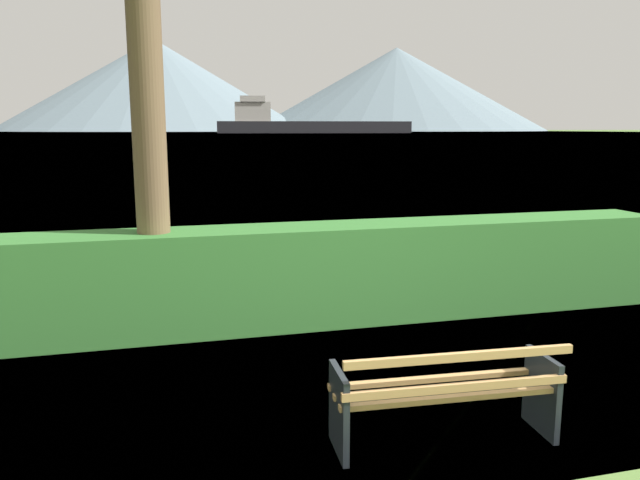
% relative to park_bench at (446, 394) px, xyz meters
% --- Properties ---
extents(ground_plane, '(1400.00, 1400.00, 0.00)m').
position_rel_park_bench_xyz_m(ground_plane, '(0.00, 0.06, -0.43)').
color(ground_plane, '#567A38').
extents(water_surface, '(620.00, 620.00, 0.00)m').
position_rel_park_bench_xyz_m(water_surface, '(0.00, 309.27, -0.43)').
color(water_surface, '#6B8EA3').
rests_on(water_surface, ground_plane).
extents(park_bench, '(1.85, 0.68, 0.87)m').
position_rel_park_bench_xyz_m(park_bench, '(0.00, 0.00, 0.00)').
color(park_bench, tan).
rests_on(park_bench, ground_plane).
extents(hedge_row, '(9.42, 0.86, 1.28)m').
position_rel_park_bench_xyz_m(hedge_row, '(0.00, 3.38, 0.21)').
color(hedge_row, '#387A33').
rests_on(hedge_row, ground_plane).
extents(cargo_ship_large, '(96.57, 26.41, 17.74)m').
position_rel_park_bench_xyz_m(cargo_ship_large, '(67.34, 299.07, 4.53)').
color(cargo_ship_large, '#232328').
rests_on(cargo_ship_large, water_surface).
extents(distant_hills, '(826.51, 368.08, 75.18)m').
position_rel_park_bench_xyz_m(distant_hills, '(-44.67, 559.10, 31.93)').
color(distant_hills, gray).
rests_on(distant_hills, ground_plane).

